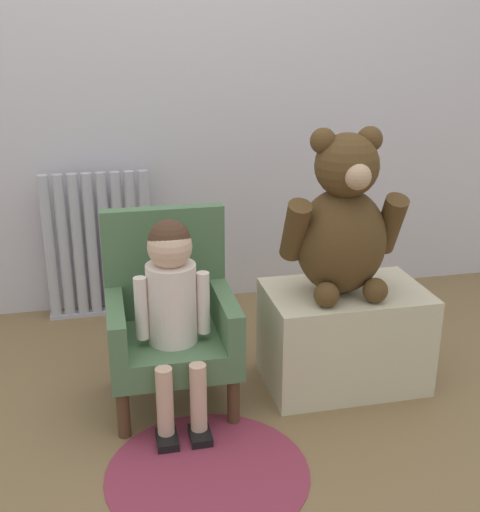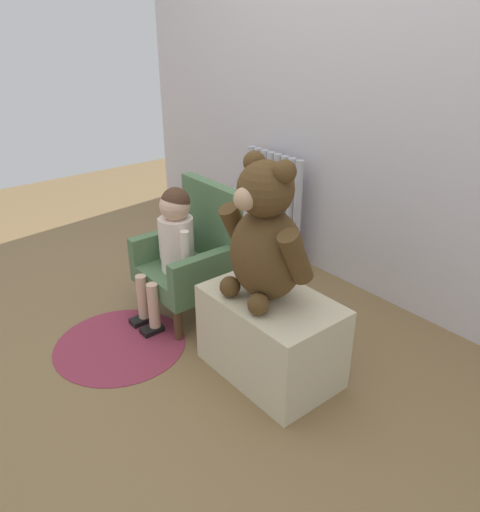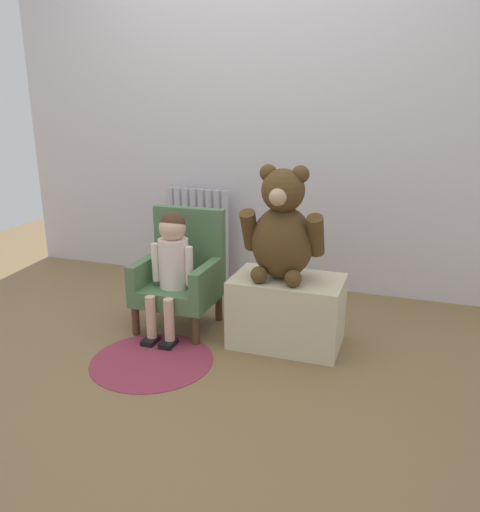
{
  "view_description": "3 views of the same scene",
  "coord_description": "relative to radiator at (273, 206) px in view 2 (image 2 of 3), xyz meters",
  "views": [
    {
      "loc": [
        -0.39,
        -1.68,
        1.3
      ],
      "look_at": [
        0.08,
        0.42,
        0.52
      ],
      "focal_mm": 45.0,
      "sensor_mm": 36.0,
      "label": 1
    },
    {
      "loc": [
        1.77,
        -0.87,
        1.45
      ],
      "look_at": [
        0.21,
        0.39,
        0.47
      ],
      "focal_mm": 35.0,
      "sensor_mm": 36.0,
      "label": 2
    },
    {
      "loc": [
        1.05,
        -2.1,
        1.26
      ],
      "look_at": [
        0.19,
        0.36,
        0.47
      ],
      "focal_mm": 35.0,
      "sensor_mm": 36.0,
      "label": 3
    }
  ],
  "objects": [
    {
      "name": "child_armchair",
      "position": [
        0.24,
        -0.78,
        -0.03
      ],
      "size": [
        0.44,
        0.41,
        0.69
      ],
      "color": "#4E7049",
      "rests_on": "ground_plane"
    },
    {
      "name": "large_teddy_bear",
      "position": [
        0.85,
        -0.83,
        0.3
      ],
      "size": [
        0.44,
        0.31,
        0.6
      ],
      "color": "#4F361A",
      "rests_on": "low_bench"
    },
    {
      "name": "back_wall",
      "position": [
        0.42,
        0.12,
        0.86
      ],
      "size": [
        3.8,
        0.05,
        2.4
      ],
      "primitive_type": "cube",
      "color": "silver",
      "rests_on": "ground_plane"
    },
    {
      "name": "ground_plane",
      "position": [
        0.42,
        -1.18,
        -0.34
      ],
      "size": [
        6.0,
        6.0,
        0.0
      ],
      "primitive_type": "plane",
      "color": "brown"
    },
    {
      "name": "radiator",
      "position": [
        0.0,
        0.0,
        0.0
      ],
      "size": [
        0.5,
        0.05,
        0.69
      ],
      "color": "#B2B2BC",
      "rests_on": "ground_plane"
    },
    {
      "name": "child_figure",
      "position": [
        0.24,
        -0.89,
        0.11
      ],
      "size": [
        0.25,
        0.35,
        0.7
      ],
      "color": "silver",
      "rests_on": "ground_plane"
    },
    {
      "name": "floor_rug",
      "position": [
        0.29,
        -1.25,
        -0.34
      ],
      "size": [
        0.63,
        0.63,
        0.01
      ],
      "primitive_type": "cylinder",
      "color": "#8A2E43",
      "rests_on": "ground_plane"
    },
    {
      "name": "low_bench",
      "position": [
        0.89,
        -0.82,
        -0.15
      ],
      "size": [
        0.59,
        0.38,
        0.38
      ],
      "primitive_type": "cube",
      "color": "beige",
      "rests_on": "ground_plane"
    }
  ]
}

